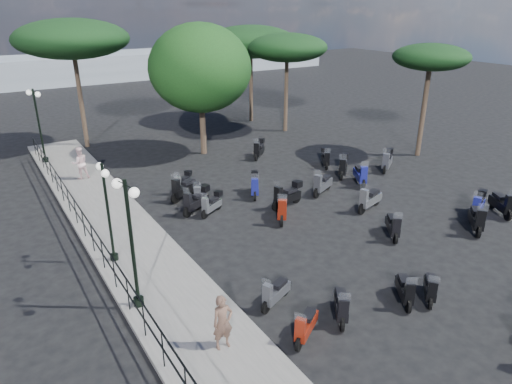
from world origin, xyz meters
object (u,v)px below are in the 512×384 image
scooter_24 (502,204)px  pine_0 (287,48)px  scooter_7 (282,209)px  scooter_13 (369,200)px  pine_1 (251,42)px  scooter_2 (196,201)px  scooter_15 (322,184)px  scooter_26 (387,161)px  pedestrian_far (80,163)px  scooter_4 (183,183)px  scooter_3 (212,204)px  scooter_16 (259,150)px  scooter_9 (199,195)px  scooter_0 (306,326)px  scooter_19 (393,226)px  scooter_8 (255,186)px  scooter_22 (325,159)px  scooter_5 (405,290)px  pine_2 (72,39)px  scooter_1 (275,293)px  lamp_post_1 (107,207)px  lamp_post_0 (131,237)px  broadleaf_tree (200,68)px  woman (223,322)px  scooter_6 (341,306)px  scooter_18 (477,219)px  scooter_10 (184,189)px  pine_3 (431,58)px  scooter_25 (478,205)px  scooter_20 (360,175)px  scooter_14 (287,196)px  scooter_12 (430,288)px  scooter_21 (343,166)px  lamp_post_2 (38,121)px

scooter_24 → pine_0: 17.54m
scooter_7 → scooter_13: 4.08m
pine_1 → scooter_2: bearing=-129.8°
scooter_7 → pine_0: bearing=-89.5°
scooter_15 → pine_1: pine_1 is taller
scooter_26 → pedestrian_far: bearing=30.0°
scooter_4 → pine_0: bearing=-94.8°
pine_1 → pine_0: bearing=-83.3°
scooter_3 → pine_0: pine_0 is taller
scooter_16 → scooter_4: bearing=69.2°
scooter_9 → scooter_24: scooter_24 is taller
scooter_0 → scooter_19: 7.21m
scooter_8 → scooter_22: (5.64, 1.47, -0.05)m
scooter_5 → pine_2: bearing=-43.2°
scooter_1 → scooter_15: size_ratio=0.85×
lamp_post_1 → scooter_26: lamp_post_1 is taller
lamp_post_0 → broadleaf_tree: (8.60, 13.01, 2.66)m
woman → scooter_1: (2.31, 0.94, -0.51)m
scooter_2 → scooter_19: 8.38m
scooter_6 → scooter_18: (8.45, 1.30, 0.07)m
scooter_22 → broadleaf_tree: (-4.72, 5.91, 4.66)m
scooter_4 → scooter_9: scooter_9 is taller
scooter_10 → scooter_26: (11.16, -2.27, 0.04)m
pine_3 → pine_2: bearing=142.7°
scooter_25 → broadleaf_tree: (-6.09, 14.47, 4.63)m
scooter_1 → scooter_4: (1.40, 9.99, 0.03)m
woman → pine_2: 22.15m
scooter_16 → scooter_26: (4.80, -5.67, 0.03)m
scooter_2 → scooter_24: scooter_24 is taller
scooter_1 → scooter_20: bearing=-80.7°
woman → pine_1: (14.29, 21.69, 5.03)m
scooter_14 → scooter_22: 6.12m
scooter_8 → scooter_26: bearing=-154.7°
scooter_12 → scooter_10: bearing=-26.2°
scooter_20 → scooter_21: scooter_20 is taller
scooter_8 → scooter_2: bearing=34.8°
scooter_0 → scooter_12: (4.39, -0.64, -0.01)m
scooter_24 → pedestrian_far: bearing=-13.1°
scooter_1 → scooter_21: size_ratio=0.99×
scooter_6 → scooter_22: 13.65m
pedestrian_far → scooter_3: bearing=117.8°
scooter_26 → broadleaf_tree: size_ratio=0.21×
scooter_13 → pine_1: size_ratio=0.25×
scooter_20 → broadleaf_tree: (-4.40, 9.03, 4.63)m
lamp_post_2 → scooter_2: 11.71m
scooter_25 → pine_2: size_ratio=0.20×
woman → pine_3: (18.20, 8.65, 4.83)m
scooter_13 → scooter_22: (2.20, 5.61, -0.03)m
scooter_4 → broadleaf_tree: bearing=-71.9°
scooter_6 → scooter_24: bearing=-133.9°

